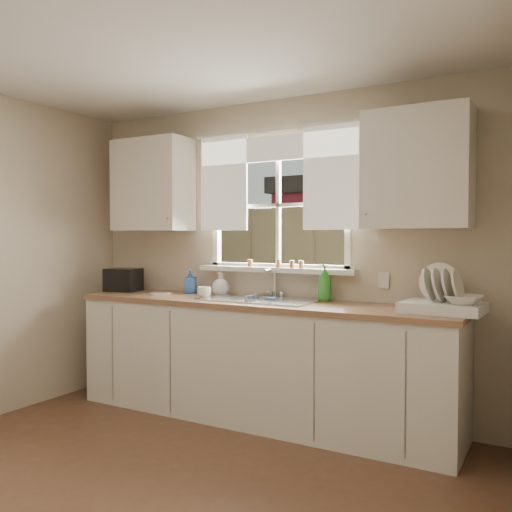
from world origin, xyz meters
The scene contains 20 objects.
room_walls centered at (0.00, -0.07, 1.24)m, with size 3.62×4.02×2.50m.
ceiling centered at (0.00, 0.00, 2.50)m, with size 3.60×4.00×0.02m, color silver.
window centered at (0.00, 2.00, 1.49)m, with size 1.38×0.16×1.06m.
curtains centered at (0.00, 1.95, 1.93)m, with size 1.50×0.03×0.81m.
base_cabinets centered at (0.00, 1.68, 0.43)m, with size 3.00×0.62×0.87m, color white.
countertop centered at (0.00, 1.68, 0.89)m, with size 3.04×0.65×0.04m, color #916748.
upper_cabinet_left centered at (-1.15, 1.82, 1.85)m, with size 0.70×0.33×0.80m, color white.
upper_cabinet_right centered at (1.15, 1.82, 1.85)m, with size 0.70×0.33×0.80m, color white.
wall_outlet centered at (0.88, 1.99, 1.08)m, with size 0.08×0.01×0.12m, color beige.
sill_jars centered at (0.05, 1.94, 1.18)m, with size 0.50×0.04×0.06m.
backyard centered at (0.58, 8.42, 3.46)m, with size 20.00×10.00×6.13m.
sink centered at (0.00, 1.71, 0.84)m, with size 0.88×0.52×0.40m.
dish_rack centered at (1.35, 1.70, 0.98)m, with size 0.52×0.41×0.31m.
bowl centered at (1.49, 1.64, 1.00)m, with size 0.23×0.23×0.06m, color white.
soap_bottle_a centered at (0.46, 1.89, 1.05)m, with size 0.11×0.11×0.28m, color green.
soap_bottle_b centered at (-0.77, 1.87, 1.01)m, with size 0.09×0.09×0.20m, color blue.
soap_bottle_c centered at (-0.46, 1.87, 1.00)m, with size 0.15×0.15×0.19m, color beige.
saucer centered at (-0.93, 1.65, 0.92)m, with size 0.18×0.18×0.01m, color beige.
cup centered at (-0.46, 1.62, 0.95)m, with size 0.11×0.11×0.09m, color white.
black_appliance centered at (-1.40, 1.72, 1.01)m, with size 0.28×0.24×0.20m, color black.
Camera 1 is at (2.01, -1.90, 1.39)m, focal length 38.00 mm.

